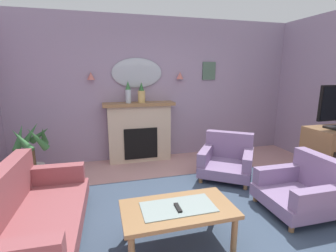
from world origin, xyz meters
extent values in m
cube|color=#C6938E|center=(0.00, 0.00, -0.05)|extent=(6.66, 6.05, 0.10)
cube|color=#9E8CA8|center=(0.00, 2.57, 1.39)|extent=(6.66, 0.10, 2.77)
cube|color=#38475B|center=(0.00, 0.20, 0.01)|extent=(3.20, 2.40, 0.01)
cube|color=beige|center=(-0.45, 2.36, 0.55)|extent=(1.20, 0.28, 1.10)
cube|color=black|center=(-0.45, 2.26, 0.38)|extent=(0.64, 0.12, 0.60)
cube|color=olive|center=(-0.45, 2.34, 1.13)|extent=(1.36, 0.36, 0.06)
cylinder|color=silver|center=(-0.65, 2.32, 1.28)|extent=(0.10, 0.10, 0.25)
cone|color=#38753D|center=(-0.65, 2.32, 1.49)|extent=(0.10, 0.10, 0.16)
cylinder|color=tan|center=(-0.40, 2.32, 1.27)|extent=(0.14, 0.14, 0.22)
cone|color=#2D6633|center=(-0.40, 2.32, 1.46)|extent=(0.10, 0.10, 0.16)
ellipsoid|color=#B2BCC6|center=(-0.45, 2.49, 1.71)|extent=(0.96, 0.06, 0.56)
cone|color=#D17066|center=(-1.30, 2.44, 1.66)|extent=(0.14, 0.14, 0.14)
cone|color=#D17066|center=(0.40, 2.44, 1.66)|extent=(0.14, 0.14, 0.14)
cube|color=#4C6B56|center=(1.05, 2.50, 1.75)|extent=(0.28, 0.03, 0.36)
cube|color=olive|center=(-0.48, -0.25, 0.42)|extent=(1.10, 0.60, 0.04)
cube|color=#8C9E99|center=(-0.48, -0.25, 0.44)|extent=(0.72, 0.36, 0.01)
cylinder|color=olive|center=(0.01, -0.49, 0.20)|extent=(0.06, 0.06, 0.40)
cylinder|color=olive|center=(-0.97, -0.01, 0.20)|extent=(0.06, 0.06, 0.40)
cylinder|color=olive|center=(0.01, -0.01, 0.20)|extent=(0.06, 0.06, 0.40)
cube|color=black|center=(-0.49, -0.28, 0.45)|extent=(0.04, 0.16, 0.02)
cube|color=#934C51|center=(-1.83, 0.25, 0.19)|extent=(0.91, 1.73, 0.18)
cube|color=#934C51|center=(-1.80, 1.03, 0.40)|extent=(0.76, 0.19, 0.24)
cylinder|color=olive|center=(-1.46, 1.01, 0.05)|extent=(0.07, 0.07, 0.10)
cylinder|color=olive|center=(-2.14, 1.04, 0.05)|extent=(0.07, 0.07, 0.10)
cube|color=gray|center=(1.14, -0.03, 0.18)|extent=(0.81, 0.81, 0.16)
cube|color=gray|center=(1.48, -0.04, 0.48)|extent=(0.17, 0.80, 0.45)
cube|color=gray|center=(1.14, 0.31, 0.37)|extent=(0.72, 0.15, 0.22)
cube|color=gray|center=(1.13, -0.37, 0.37)|extent=(0.72, 0.15, 0.22)
cylinder|color=olive|center=(0.80, 0.32, 0.05)|extent=(0.06, 0.06, 0.10)
cylinder|color=olive|center=(0.79, -0.36, 0.05)|extent=(0.06, 0.06, 0.10)
cylinder|color=olive|center=(1.48, 0.30, 0.05)|extent=(0.06, 0.06, 0.10)
cube|color=gray|center=(0.79, 1.13, 0.18)|extent=(1.12, 1.12, 0.16)
cube|color=gray|center=(0.99, 1.40, 0.48)|extent=(0.74, 0.60, 0.45)
cube|color=gray|center=(0.51, 1.32, 0.37)|extent=(0.53, 0.67, 0.22)
cube|color=gray|center=(1.06, 0.93, 0.37)|extent=(0.53, 0.67, 0.22)
cylinder|color=olive|center=(0.31, 1.05, 0.05)|extent=(0.06, 0.06, 0.10)
cylinder|color=olive|center=(0.86, 0.65, 0.05)|extent=(0.06, 0.06, 0.10)
cylinder|color=olive|center=(0.71, 1.60, 0.05)|extent=(0.06, 0.06, 0.10)
cylinder|color=olive|center=(1.26, 1.20, 0.05)|extent=(0.06, 0.06, 0.10)
cube|color=olive|center=(2.28, 0.50, 0.45)|extent=(0.80, 0.56, 0.90)
cylinder|color=silver|center=(-2.23, 1.82, 0.14)|extent=(0.31, 0.31, 0.27)
cylinder|color=brown|center=(-2.23, 1.82, 0.42)|extent=(0.06, 0.06, 0.29)
cone|color=#38753D|center=(-2.06, 1.85, 0.74)|extent=(0.18, 0.40, 0.39)
cone|color=#38753D|center=(-2.13, 1.97, 0.74)|extent=(0.42, 0.34, 0.34)
cone|color=#38753D|center=(-2.28, 1.99, 0.74)|extent=(0.37, 0.22, 0.42)
cone|color=#38753D|center=(-2.40, 1.86, 0.74)|extent=(0.18, 0.37, 0.42)
cone|color=#38753D|center=(-2.32, 1.68, 0.74)|extent=(0.40, 0.31, 0.38)
cone|color=#38753D|center=(-2.11, 1.69, 0.74)|extent=(0.34, 0.31, 0.43)
camera|label=1|loc=(-1.15, -2.32, 1.74)|focal=26.38mm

